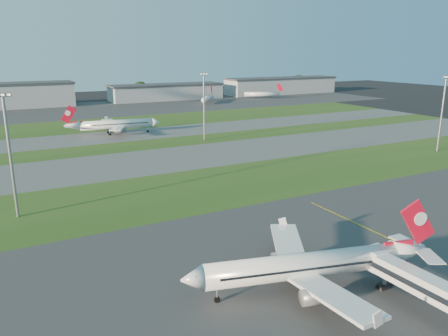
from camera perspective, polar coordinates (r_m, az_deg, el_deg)
ground at (r=79.50m, az=22.42°, el=-11.21°), size 700.00×700.00×0.00m
apron_near at (r=79.49m, az=22.42°, el=-11.21°), size 300.00×70.00×0.01m
grass_strip_a at (r=116.63m, az=2.63°, el=-1.76°), size 300.00×34.00×0.01m
taxiway_a at (r=145.01m, az=-4.01°, el=1.56°), size 300.00×32.00×0.01m
grass_strip_b at (r=167.64m, az=-7.51°, el=3.30°), size 300.00×18.00×0.01m
taxiway_b at (r=188.06m, az=-9.89°, el=4.47°), size 300.00×26.00×0.01m
grass_strip_c at (r=219.25m, az=-12.63°, el=5.81°), size 300.00×40.00×0.01m
apron_far at (r=277.05m, az=-16.02°, el=7.44°), size 400.00×80.00×0.01m
yellow_line at (r=83.16m, az=24.67°, el=-10.29°), size 0.25×60.00×0.02m
airliner_parked at (r=64.82m, az=10.50°, el=-12.50°), size 35.18×29.49×11.18m
airliner_taxiing at (r=188.74m, az=-13.91°, el=5.53°), size 36.63×30.90×11.45m
mini_jet_near at (r=297.07m, az=-2.14°, el=9.11°), size 18.97×23.61×9.48m
mini_jet_far at (r=326.93m, az=5.01°, el=9.60°), size 26.14×14.90×9.48m
light_mast_west at (r=97.85m, az=-26.24°, el=2.37°), size 3.20×0.70×25.80m
light_mast_centre at (r=169.28m, az=-2.63°, el=8.60°), size 3.20×0.70×25.80m
light_mast_east at (r=166.77m, az=26.64°, el=6.95°), size 3.20×0.70×25.80m
hangar_west at (r=300.38m, az=-25.88°, el=8.54°), size 71.40×23.00×15.20m
hangar_east at (r=320.55m, az=-7.52°, el=9.85°), size 81.60×23.00×11.20m
hangar_far_east at (r=367.57m, az=7.47°, el=10.64°), size 96.90×23.00×13.20m
tree_mid_west at (r=313.46m, az=-21.35°, el=8.89°), size 9.90×9.90×10.80m
tree_mid_east at (r=328.81m, az=-10.89°, el=10.04°), size 11.55×11.55×12.60m
tree_east at (r=356.50m, az=0.98°, el=10.56°), size 10.45×10.45×11.40m
tree_far_east at (r=398.14m, az=9.72°, el=11.00°), size 12.65×12.65×13.80m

